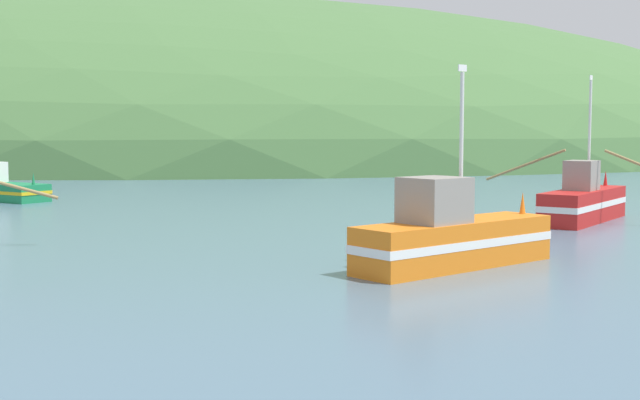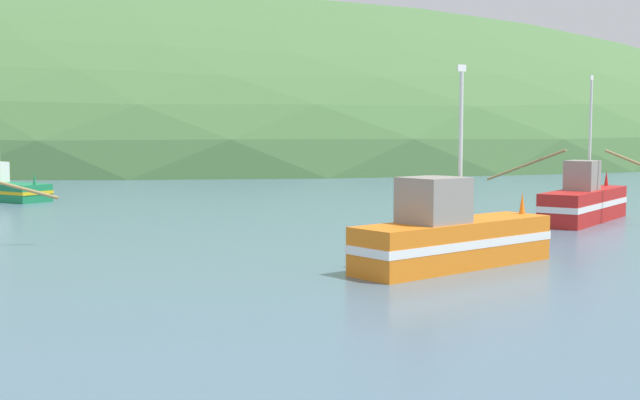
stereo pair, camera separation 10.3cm
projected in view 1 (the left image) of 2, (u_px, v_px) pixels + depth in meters
name	position (u px, v px, depth m)	size (l,w,h in m)	color
hill_far_right	(166.00, 152.00, 148.23)	(202.30, 161.84, 48.42)	#47703D
hill_far_center	(261.00, 144.00, 217.86)	(99.91, 79.93, 69.56)	#516B38
fishing_boat_red	(583.00, 202.00, 37.86)	(7.97, 7.11, 6.49)	red
fishing_boat_orange	(452.00, 237.00, 25.40)	(6.47, 6.15, 6.03)	orange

